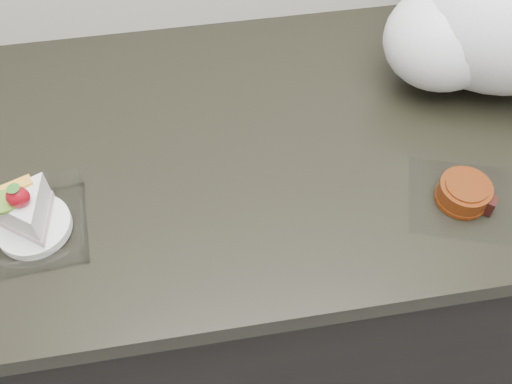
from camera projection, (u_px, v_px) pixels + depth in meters
name	position (u px, v px, depth m)	size (l,w,h in m)	color
counter	(276.00, 268.00, 1.30)	(2.04, 0.64, 0.90)	black
cake_tray	(30.00, 219.00, 0.80)	(0.15, 0.15, 0.11)	white
mooncake_wrap	(464.00, 194.00, 0.85)	(0.19, 0.18, 0.04)	white
plastic_bag	(504.00, 16.00, 0.92)	(0.45, 0.36, 0.32)	white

